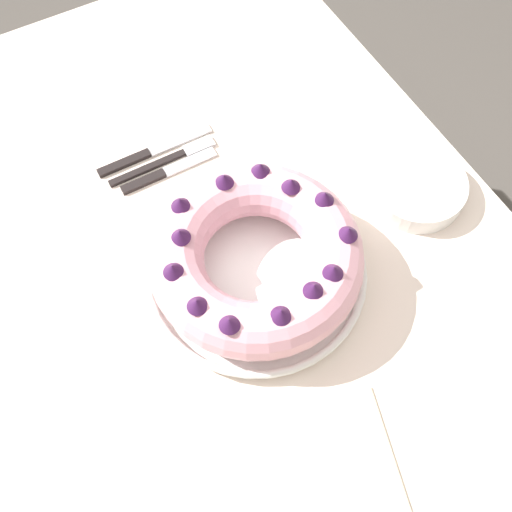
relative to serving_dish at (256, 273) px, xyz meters
The scene contains 9 objects.
ground_plane 0.74m from the serving_dish, 120.22° to the right, with size 8.00×8.00×0.00m, color #4C4742.
dining_table 0.11m from the serving_dish, 120.22° to the right, with size 1.40×0.91×0.72m.
serving_dish is the anchor object (origin of this frame).
bundt_cake 0.06m from the serving_dish, ahead, with size 0.32×0.32×0.10m.
fork 0.27m from the serving_dish, behind, with size 0.02×0.20×0.01m.
serving_knife 0.30m from the serving_dish, behind, with size 0.02×0.21×0.01m.
cake_knife 0.25m from the serving_dish, 169.78° to the right, with size 0.02×0.17×0.01m.
side_bowl 0.31m from the serving_dish, 91.42° to the left, with size 0.16×0.16×0.04m, color white.
napkin 0.30m from the serving_dish, ahead, with size 0.17×0.12×0.00m, color beige.
Camera 1 is at (0.38, -0.18, 1.56)m, focal length 42.00 mm.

